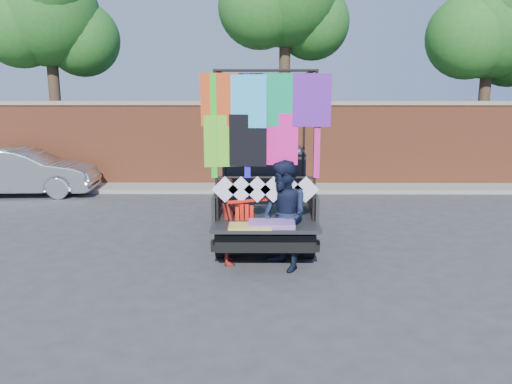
{
  "coord_description": "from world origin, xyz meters",
  "views": [
    {
      "loc": [
        0.18,
        -8.34,
        2.98
      ],
      "look_at": [
        0.13,
        0.1,
        1.23
      ],
      "focal_mm": 35.0,
      "sensor_mm": 36.0,
      "label": 1
    }
  ],
  "objects_px": {
    "pickup_truck": "(264,190)",
    "woman": "(228,221)",
    "man": "(284,216)",
    "sedan": "(22,172)"
  },
  "relations": [
    {
      "from": "woman",
      "to": "sedan",
      "type": "bearing_deg",
      "value": 36.54
    },
    {
      "from": "woman",
      "to": "man",
      "type": "distance_m",
      "value": 1.0
    },
    {
      "from": "pickup_truck",
      "to": "woman",
      "type": "relative_size",
      "value": 3.43
    },
    {
      "from": "woman",
      "to": "man",
      "type": "xyz_separation_m",
      "value": [
        0.95,
        -0.28,
        0.16
      ]
    },
    {
      "from": "woman",
      "to": "man",
      "type": "bearing_deg",
      "value": -117.67
    },
    {
      "from": "woman",
      "to": "man",
      "type": "height_order",
      "value": "man"
    },
    {
      "from": "sedan",
      "to": "woman",
      "type": "xyz_separation_m",
      "value": [
        6.17,
        -5.62,
        0.09
      ]
    },
    {
      "from": "pickup_truck",
      "to": "man",
      "type": "height_order",
      "value": "pickup_truck"
    },
    {
      "from": "pickup_truck",
      "to": "man",
      "type": "bearing_deg",
      "value": -83.39
    },
    {
      "from": "man",
      "to": "pickup_truck",
      "type": "bearing_deg",
      "value": 157.02
    }
  ]
}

